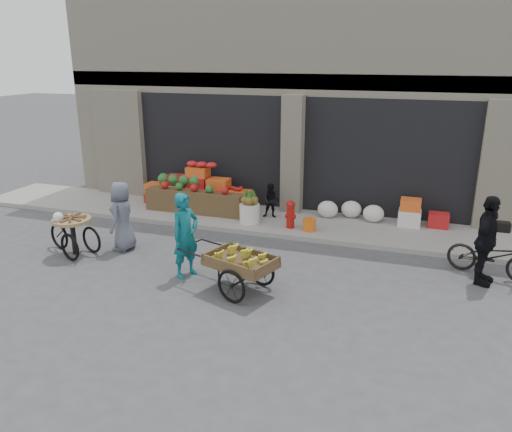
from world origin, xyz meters
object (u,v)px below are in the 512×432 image
(orange_bucket, at_px, (309,225))
(bicycle, at_px, (492,256))
(banana_cart, at_px, (239,259))
(vendor_woman, at_px, (185,235))
(fire_hydrant, at_px, (290,213))
(vendor_grey, at_px, (122,216))
(pineapple_bin, at_px, (250,213))
(cyclist, at_px, (486,241))
(tricycle_cart, at_px, (73,230))
(seated_person, at_px, (271,201))

(orange_bucket, xyz_separation_m, bicycle, (4.00, -1.20, 0.18))
(banana_cart, height_order, vendor_woman, vendor_woman)
(fire_hydrant, relative_size, vendor_grey, 0.45)
(pineapple_bin, bearing_deg, cyclist, -17.50)
(tricycle_cart, bearing_deg, pineapple_bin, 60.80)
(vendor_woman, bearing_deg, tricycle_cart, 108.88)
(vendor_woman, height_order, bicycle, vendor_woman)
(tricycle_cart, bearing_deg, vendor_woman, 12.54)
(bicycle, bearing_deg, banana_cart, 133.45)
(banana_cart, bearing_deg, orange_bucket, 99.14)
(vendor_woman, distance_m, cyclist, 5.82)
(bicycle, height_order, cyclist, cyclist)
(seated_person, xyz_separation_m, vendor_woman, (-0.62, -3.82, 0.28))
(fire_hydrant, height_order, banana_cart, banana_cart)
(pineapple_bin, distance_m, vendor_grey, 3.28)
(seated_person, bearing_deg, banana_cart, -91.34)
(banana_cart, bearing_deg, vendor_woman, -175.84)
(orange_bucket, distance_m, tricycle_cart, 5.54)
(orange_bucket, bearing_deg, fire_hydrant, 174.29)
(pineapple_bin, bearing_deg, fire_hydrant, -2.60)
(vendor_grey, bearing_deg, pineapple_bin, 132.61)
(cyclist, bearing_deg, fire_hydrant, 86.35)
(orange_bucket, distance_m, vendor_woman, 3.66)
(seated_person, relative_size, vendor_grey, 0.58)
(banana_cart, distance_m, bicycle, 5.09)
(vendor_grey, distance_m, cyclist, 7.65)
(fire_hydrant, relative_size, banana_cart, 0.31)
(fire_hydrant, bearing_deg, vendor_woman, -112.59)
(tricycle_cart, bearing_deg, bicycle, 27.93)
(pineapple_bin, xyz_separation_m, seated_person, (0.40, 0.60, 0.21))
(seated_person, xyz_separation_m, banana_cart, (0.63, -4.14, 0.07))
(pineapple_bin, height_order, orange_bucket, pineapple_bin)
(orange_bucket, relative_size, bicycle, 0.19)
(orange_bucket, height_order, banana_cart, banana_cart)
(seated_person, distance_m, vendor_grey, 3.97)
(pineapple_bin, distance_m, tricycle_cart, 4.32)
(bicycle, xyz_separation_m, cyclist, (-0.20, -0.40, 0.44))
(banana_cart, xyz_separation_m, bicycle, (4.57, 2.23, -0.20))
(fire_hydrant, height_order, vendor_grey, vendor_grey)
(fire_hydrant, bearing_deg, banana_cart, -91.15)
(pineapple_bin, height_order, cyclist, cyclist)
(pineapple_bin, relative_size, vendor_woman, 0.30)
(banana_cart, height_order, tricycle_cart, tricycle_cart)
(seated_person, height_order, cyclist, cyclist)
(orange_bucket, height_order, seated_person, seated_person)
(vendor_woman, bearing_deg, bicycle, -48.49)
(seated_person, bearing_deg, bicycle, -30.10)
(orange_bucket, bearing_deg, pineapple_bin, 176.42)
(fire_hydrant, xyz_separation_m, banana_cart, (-0.07, -3.49, 0.15))
(vendor_woman, height_order, vendor_grey, vendor_woman)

